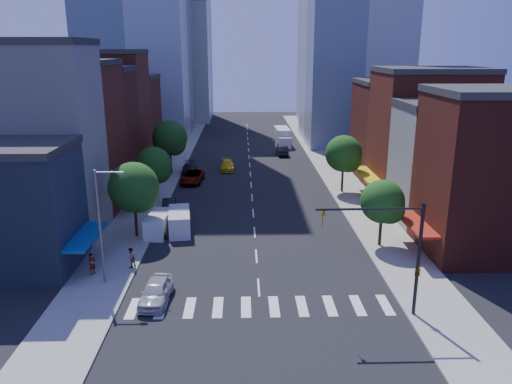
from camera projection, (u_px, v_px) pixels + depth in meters
ground at (259, 287)px, 38.37m from camera, size 220.00×220.00×0.00m
sidewalk_left at (168, 168)px, 76.42m from camera, size 5.00×120.00×0.15m
sidewalk_right at (331, 167)px, 77.11m from camera, size 5.00×120.00×0.15m
crosswalk at (260, 307)px, 35.49m from camera, size 19.00×3.00×0.01m
bldg_left_1 at (31, 145)px, 46.82m from camera, size 12.00×8.00×18.00m
bldg_left_2 at (63, 139)px, 55.26m from camera, size 12.00×9.00×16.00m
bldg_left_3 at (87, 131)px, 63.56m from camera, size 12.00×8.00×15.00m
bldg_left_4 at (104, 115)px, 71.44m from camera, size 12.00×9.00×17.00m
bldg_left_5 at (120, 120)px, 81.12m from camera, size 12.00×10.00×13.00m
bldg_right_0 at (498, 177)px, 43.25m from camera, size 12.00×9.00×14.00m
bldg_right_1 at (456, 166)px, 51.69m from camera, size 12.00×8.00×12.00m
bldg_right_2 at (426, 137)px, 59.91m from camera, size 12.00×10.00×15.00m
bldg_right_3 at (400, 131)px, 69.79m from camera, size 12.00×10.00×13.00m
tower_far_w at (172, 4)px, 121.33m from camera, size 18.00×18.00×56.00m
traffic_signal at (410, 260)px, 33.17m from camera, size 7.24×2.24×8.00m
streetlight at (102, 220)px, 37.54m from camera, size 2.25×0.25×9.00m
tree_left_near at (135, 189)px, 47.20m from camera, size 4.80×4.80×7.30m
tree_left_mid at (155, 166)px, 57.85m from camera, size 4.20×4.20×6.65m
tree_left_far at (171, 139)px, 71.11m from camera, size 5.00×5.00×7.75m
tree_right_near at (384, 203)px, 45.14m from camera, size 4.00×4.00×6.20m
tree_right_far at (345, 155)px, 62.24m from camera, size 4.60×4.60×7.20m
parked_car_front at (156, 291)px, 36.02m from camera, size 2.24×4.92×1.64m
parked_car_second at (169, 206)px, 56.17m from camera, size 1.61×4.03×1.30m
parked_car_third at (192, 177)px, 68.03m from camera, size 3.11×6.01×1.62m
parked_car_rear at (189, 169)px, 72.93m from camera, size 2.32×5.20×1.48m
cargo_van_near at (179, 222)px, 49.60m from camera, size 2.65×5.34×2.18m
cargo_van_far at (158, 224)px, 49.11m from camera, size 2.28×4.92×2.04m
taxi at (227, 165)px, 75.18m from camera, size 2.21×5.06×1.45m
traffic_car_oncoming at (282, 150)px, 85.66m from camera, size 1.84×4.95×1.62m
traffic_car_far at (283, 139)px, 97.31m from camera, size 1.98×4.28×1.42m
box_truck at (282, 137)px, 93.87m from camera, size 2.83×8.21×3.26m
pedestrian_near at (92, 264)px, 40.03m from camera, size 0.70×0.78×1.80m
pedestrian_far at (131, 258)px, 41.33m from camera, size 1.00×1.06×1.73m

